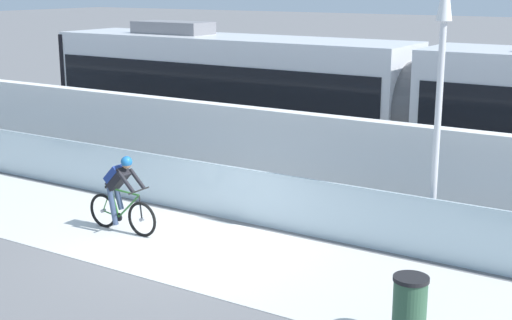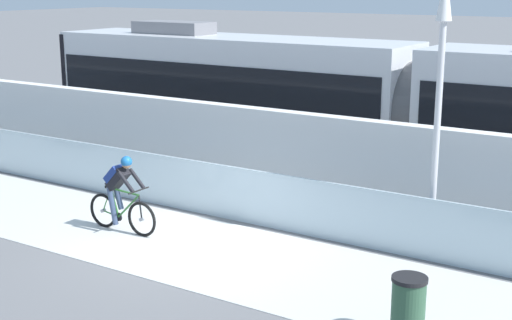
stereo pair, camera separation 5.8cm
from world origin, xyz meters
TOP-DOWN VIEW (x-y plane):
  - ground_plane at (0.00, 0.00)m, footprint 200.00×200.00m
  - bike_path_deck at (0.00, 0.00)m, footprint 32.00×3.20m
  - glass_parapet at (0.00, 1.85)m, footprint 32.00×0.05m
  - concrete_barrier_wall at (0.00, 3.65)m, footprint 32.00×0.36m
  - tram_rail_near at (0.00, 6.13)m, footprint 32.00×0.08m
  - tram_rail_far at (0.00, 7.57)m, footprint 32.00×0.08m
  - tram at (2.11, 6.85)m, footprint 22.56×2.54m
  - cyclist_on_bike at (-1.51, -0.00)m, footprint 1.77×0.58m
  - lamp_post_antenna at (4.20, 2.15)m, footprint 0.28×0.28m
  - trash_bin at (5.08, -1.25)m, footprint 0.51×0.51m

SIDE VIEW (x-z plane):
  - ground_plane at x=0.00m, z-range 0.00..0.00m
  - tram_rail_near at x=0.00m, z-range 0.00..0.01m
  - tram_rail_far at x=0.00m, z-range 0.00..0.01m
  - bike_path_deck at x=0.00m, z-range 0.00..0.01m
  - trash_bin at x=5.08m, z-range 0.00..0.96m
  - glass_parapet at x=0.00m, z-range 0.00..1.17m
  - cyclist_on_bike at x=-1.51m, z-range -0.01..1.60m
  - concrete_barrier_wall at x=0.00m, z-range 0.00..2.12m
  - tram at x=2.11m, z-range -0.01..3.80m
  - lamp_post_antenna at x=4.20m, z-range 0.69..5.89m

